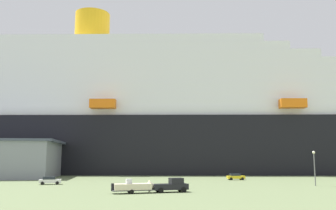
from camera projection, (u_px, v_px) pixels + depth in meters
ground_plane at (136, 178)px, 97.75m from camera, size 600.00×600.00×0.00m
cruise_ship at (189, 121)px, 130.57m from camera, size 302.80×68.60×65.48m
pickup_truck at (172, 185)px, 56.91m from camera, size 5.89×3.16×2.20m
small_boat_on_trailer at (137, 187)px, 55.21m from camera, size 7.88×3.28×2.15m
street_lamp at (314, 162)px, 70.01m from camera, size 0.56×0.56×6.71m
parked_car_white_van at (50, 180)px, 73.35m from camera, size 4.52×2.47×1.58m
parked_car_yellow_taxi at (236, 177)px, 88.55m from camera, size 4.32×2.00×1.58m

